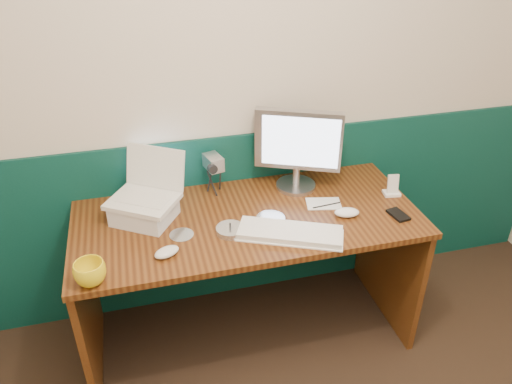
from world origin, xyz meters
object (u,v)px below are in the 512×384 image
object	(u,v)px
desk	(248,279)
monitor	(297,150)
mug	(90,273)
keyboard	(290,233)
laptop	(140,180)
camcorder	(214,173)

from	to	relation	value
desk	monitor	bearing A→B (deg)	34.17
monitor	mug	distance (m)	1.12
monitor	keyboard	world-z (taller)	monitor
desk	laptop	world-z (taller)	laptop
keyboard	mug	distance (m)	0.84
keyboard	camcorder	xyz separation A→B (m)	(-0.25, 0.45, 0.10)
laptop	mug	xyz separation A→B (m)	(-0.23, -0.39, -0.16)
laptop	mug	bearing A→B (deg)	-87.06
monitor	camcorder	bearing A→B (deg)	-162.92
laptop	camcorder	bearing A→B (deg)	57.66
laptop	mug	size ratio (longest dim) A/B	2.39
monitor	mug	world-z (taller)	monitor
desk	mug	bearing A→B (deg)	-156.93
camcorder	desk	bearing A→B (deg)	-81.69
desk	keyboard	bearing A→B (deg)	-53.85
monitor	camcorder	xyz separation A→B (m)	(-0.41, 0.05, -0.10)
desk	camcorder	xyz separation A→B (m)	(-0.11, 0.26, 0.49)
desk	camcorder	bearing A→B (deg)	112.67
laptop	camcorder	size ratio (longest dim) A/B	1.32
keyboard	monitor	bearing A→B (deg)	92.67
keyboard	camcorder	world-z (taller)	camcorder
desk	mug	size ratio (longest dim) A/B	13.08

